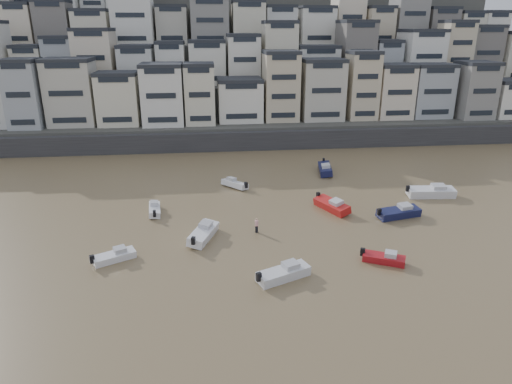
{
  "coord_description": "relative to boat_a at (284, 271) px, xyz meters",
  "views": [
    {
      "loc": [
        4.35,
        -19.43,
        22.1
      ],
      "look_at": [
        9.87,
        30.0,
        4.0
      ],
      "focal_mm": 32.0,
      "sensor_mm": 36.0,
      "label": 1
    }
  ],
  "objects": [
    {
      "name": "boat_d",
      "position": [
        16.48,
        12.79,
        0.05
      ],
      "size": [
        6.29,
        3.26,
        1.64
      ],
      "primitive_type": null,
      "rotation": [
        0.0,
        0.0,
        0.22
      ],
      "color": "#141940",
      "rests_on": "ground"
    },
    {
      "name": "hillside",
      "position": [
        3.73,
        87.68,
        12.24
      ],
      "size": [
        141.04,
        66.0,
        50.0
      ],
      "color": "#4C4C47",
      "rests_on": "ground"
    },
    {
      "name": "boat_b",
      "position": [
        10.42,
        1.94,
        -0.16
      ],
      "size": [
        4.64,
        3.32,
        1.22
      ],
      "primitive_type": null,
      "rotation": [
        0.0,
        0.0,
        -0.47
      ],
      "color": "maroon",
      "rests_on": "ground"
    },
    {
      "name": "boat_c",
      "position": [
        -7.37,
        9.37,
        0.05
      ],
      "size": [
        4.01,
        6.34,
        1.65
      ],
      "primitive_type": null,
      "rotation": [
        0.0,
        0.0,
        1.2
      ],
      "color": "white",
      "rests_on": "ground"
    },
    {
      "name": "boat_h",
      "position": [
        -2.77,
        26.14,
        -0.12
      ],
      "size": [
        4.32,
        4.59,
        1.3
      ],
      "primitive_type": null,
      "rotation": [
        0.0,
        0.0,
        2.29
      ],
      "color": "silver",
      "rests_on": "ground"
    },
    {
      "name": "boat_a",
      "position": [
        0.0,
        0.0,
        0.0
      ],
      "size": [
        5.93,
        4.0,
        1.54
      ],
      "primitive_type": null,
      "rotation": [
        0.0,
        0.0,
        0.42
      ],
      "color": "silver",
      "rests_on": "ground"
    },
    {
      "name": "boat_i",
      "position": [
        12.09,
        31.54,
        0.1
      ],
      "size": [
        3.12,
        6.63,
        1.74
      ],
      "primitive_type": null,
      "rotation": [
        0.0,
        0.0,
        -1.74
      ],
      "color": "#13163B",
      "rests_on": "ground"
    },
    {
      "name": "person_pink",
      "position": [
        -1.34,
        10.37,
        0.1
      ],
      "size": [
        0.44,
        0.44,
        1.74
      ],
      "primitive_type": null,
      "color": "#E29F9F",
      "rests_on": "ground"
    },
    {
      "name": "boat_g",
      "position": [
        23.78,
        19.17,
        0.18
      ],
      "size": [
        7.13,
        2.87,
        1.9
      ],
      "primitive_type": null,
      "rotation": [
        0.0,
        0.0,
        -0.09
      ],
      "color": "silver",
      "rests_on": "ground"
    },
    {
      "name": "boat_j",
      "position": [
        -16.24,
        5.28,
        -0.15
      ],
      "size": [
        4.71,
        3.43,
        1.24
      ],
      "primitive_type": null,
      "rotation": [
        0.0,
        0.0,
        0.48
      ],
      "color": "white",
      "rests_on": "ground"
    },
    {
      "name": "boat_f",
      "position": [
        -13.45,
        17.48,
        -0.14
      ],
      "size": [
        2.01,
        4.81,
        1.27
      ],
      "primitive_type": null,
      "rotation": [
        0.0,
        0.0,
        1.68
      ],
      "color": "white",
      "rests_on": "ground"
    },
    {
      "name": "harbor_wall",
      "position": [
        -1.01,
        47.84,
        0.98
      ],
      "size": [
        140.0,
        3.0,
        3.5
      ],
      "primitive_type": "cube",
      "color": "#38383A",
      "rests_on": "ground"
    },
    {
      "name": "boat_e",
      "position": [
        8.92,
        15.93,
        0.04
      ],
      "size": [
        4.23,
        6.2,
        1.62
      ],
      "primitive_type": null,
      "rotation": [
        0.0,
        0.0,
        -1.14
      ],
      "color": "#B41716",
      "rests_on": "ground"
    }
  ]
}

